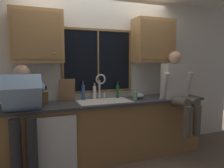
{
  "coord_description": "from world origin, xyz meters",
  "views": [
    {
      "loc": [
        -1.04,
        -3.31,
        1.54
      ],
      "look_at": [
        0.13,
        -0.3,
        1.17
      ],
      "focal_mm": 34.04,
      "sensor_mm": 36.0,
      "label": 1
    }
  ],
  "objects_px": {
    "bottle_green_glass": "(83,92)",
    "bottle_amber_small": "(95,92)",
    "mixing_bowl": "(138,95)",
    "bottle_tall_clear": "(118,91)",
    "cutting_board": "(67,90)",
    "soap_dispenser": "(135,96)",
    "knife_block": "(43,97)",
    "person_standing": "(23,110)",
    "person_sitting_on_counter": "(178,88)"
  },
  "relations": [
    {
      "from": "mixing_bowl",
      "to": "cutting_board",
      "type": "bearing_deg",
      "value": 170.04
    },
    {
      "from": "person_standing",
      "to": "soap_dispenser",
      "type": "relative_size",
      "value": 7.98
    },
    {
      "from": "knife_block",
      "to": "bottle_amber_small",
      "type": "distance_m",
      "value": 0.81
    },
    {
      "from": "bottle_green_glass",
      "to": "bottle_amber_small",
      "type": "height_order",
      "value": "bottle_green_glass"
    },
    {
      "from": "cutting_board",
      "to": "bottle_amber_small",
      "type": "xyz_separation_m",
      "value": [
        0.44,
        0.01,
        -0.06
      ]
    },
    {
      "from": "soap_dispenser",
      "to": "bottle_amber_small",
      "type": "xyz_separation_m",
      "value": [
        -0.55,
        0.36,
        0.04
      ]
    },
    {
      "from": "knife_block",
      "to": "soap_dispenser",
      "type": "bearing_deg",
      "value": -7.73
    },
    {
      "from": "soap_dispenser",
      "to": "bottle_amber_small",
      "type": "bearing_deg",
      "value": 146.92
    },
    {
      "from": "knife_block",
      "to": "bottle_green_glass",
      "type": "bearing_deg",
      "value": 13.93
    },
    {
      "from": "soap_dispenser",
      "to": "bottle_amber_small",
      "type": "relative_size",
      "value": 0.69
    },
    {
      "from": "bottle_green_glass",
      "to": "bottle_amber_small",
      "type": "bearing_deg",
      "value": 7.65
    },
    {
      "from": "person_sitting_on_counter",
      "to": "bottle_tall_clear",
      "type": "distance_m",
      "value": 0.97
    },
    {
      "from": "person_sitting_on_counter",
      "to": "mixing_bowl",
      "type": "height_order",
      "value": "person_sitting_on_counter"
    },
    {
      "from": "person_standing",
      "to": "bottle_tall_clear",
      "type": "xyz_separation_m",
      "value": [
        1.43,
        0.45,
        0.1
      ]
    },
    {
      "from": "cutting_board",
      "to": "bottle_tall_clear",
      "type": "xyz_separation_m",
      "value": [
        0.82,
        -0.04,
        -0.05
      ]
    },
    {
      "from": "person_standing",
      "to": "cutting_board",
      "type": "relative_size",
      "value": 4.34
    },
    {
      "from": "person_standing",
      "to": "mixing_bowl",
      "type": "relative_size",
      "value": 7.36
    },
    {
      "from": "person_sitting_on_counter",
      "to": "soap_dispenser",
      "type": "bearing_deg",
      "value": 168.86
    },
    {
      "from": "cutting_board",
      "to": "bottle_tall_clear",
      "type": "height_order",
      "value": "cutting_board"
    },
    {
      "from": "person_standing",
      "to": "bottle_green_glass",
      "type": "height_order",
      "value": "person_standing"
    },
    {
      "from": "person_sitting_on_counter",
      "to": "mixing_bowl",
      "type": "bearing_deg",
      "value": 152.87
    },
    {
      "from": "person_standing",
      "to": "bottle_green_glass",
      "type": "relative_size",
      "value": 4.94
    },
    {
      "from": "bottle_amber_small",
      "to": "mixing_bowl",
      "type": "bearing_deg",
      "value": -16.74
    },
    {
      "from": "bottle_green_glass",
      "to": "bottle_amber_small",
      "type": "relative_size",
      "value": 1.12
    },
    {
      "from": "bottle_green_glass",
      "to": "cutting_board",
      "type": "bearing_deg",
      "value": 175.8
    },
    {
      "from": "cutting_board",
      "to": "soap_dispenser",
      "type": "height_order",
      "value": "cutting_board"
    },
    {
      "from": "cutting_board",
      "to": "knife_block",
      "type": "bearing_deg",
      "value": -154.79
    },
    {
      "from": "bottle_tall_clear",
      "to": "bottle_green_glass",
      "type": "bearing_deg",
      "value": 177.4
    },
    {
      "from": "knife_block",
      "to": "bottle_green_glass",
      "type": "xyz_separation_m",
      "value": [
        0.6,
        0.15,
        0.02
      ]
    },
    {
      "from": "cutting_board",
      "to": "bottle_green_glass",
      "type": "xyz_separation_m",
      "value": [
        0.25,
        -0.02,
        -0.04
      ]
    },
    {
      "from": "person_standing",
      "to": "soap_dispenser",
      "type": "bearing_deg",
      "value": 5.22
    },
    {
      "from": "mixing_bowl",
      "to": "bottle_tall_clear",
      "type": "distance_m",
      "value": 0.34
    },
    {
      "from": "mixing_bowl",
      "to": "soap_dispenser",
      "type": "distance_m",
      "value": 0.2
    },
    {
      "from": "mixing_bowl",
      "to": "bottle_tall_clear",
      "type": "relative_size",
      "value": 0.73
    },
    {
      "from": "cutting_board",
      "to": "bottle_amber_small",
      "type": "relative_size",
      "value": 1.27
    },
    {
      "from": "cutting_board",
      "to": "mixing_bowl",
      "type": "xyz_separation_m",
      "value": [
        1.11,
        -0.2,
        -0.12
      ]
    },
    {
      "from": "knife_block",
      "to": "person_sitting_on_counter",
      "type": "bearing_deg",
      "value": -8.9
    },
    {
      "from": "person_sitting_on_counter",
      "to": "knife_block",
      "type": "height_order",
      "value": "person_sitting_on_counter"
    },
    {
      "from": "cutting_board",
      "to": "soap_dispenser",
      "type": "bearing_deg",
      "value": -19.5
    },
    {
      "from": "person_sitting_on_counter",
      "to": "bottle_green_glass",
      "type": "relative_size",
      "value": 4.19
    },
    {
      "from": "mixing_bowl",
      "to": "soap_dispenser",
      "type": "bearing_deg",
      "value": -129.63
    },
    {
      "from": "knife_block",
      "to": "cutting_board",
      "type": "xyz_separation_m",
      "value": [
        0.35,
        0.17,
        0.06
      ]
    },
    {
      "from": "knife_block",
      "to": "bottle_amber_small",
      "type": "bearing_deg",
      "value": 12.44
    },
    {
      "from": "person_standing",
      "to": "bottle_tall_clear",
      "type": "bearing_deg",
      "value": 17.5
    },
    {
      "from": "mixing_bowl",
      "to": "bottle_amber_small",
      "type": "height_order",
      "value": "bottle_amber_small"
    },
    {
      "from": "mixing_bowl",
      "to": "person_sitting_on_counter",
      "type": "bearing_deg",
      "value": -27.13
    },
    {
      "from": "person_sitting_on_counter",
      "to": "mixing_bowl",
      "type": "distance_m",
      "value": 0.65
    },
    {
      "from": "cutting_board",
      "to": "mixing_bowl",
      "type": "relative_size",
      "value": 1.7
    },
    {
      "from": "person_sitting_on_counter",
      "to": "bottle_green_glass",
      "type": "height_order",
      "value": "person_sitting_on_counter"
    },
    {
      "from": "soap_dispenser",
      "to": "knife_block",
      "type": "bearing_deg",
      "value": 172.27
    }
  ]
}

